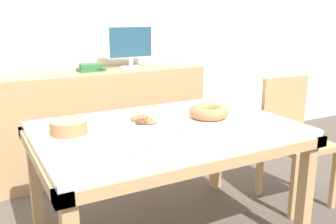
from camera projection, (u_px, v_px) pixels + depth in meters
wall_back at (86, 25)px, 3.41m from camera, size 8.00×0.10×2.60m
dining_table at (167, 140)px, 2.25m from camera, size 1.54×1.04×0.75m
chair at (292, 134)px, 2.82m from camera, size 0.45×0.45×0.94m
sideboard at (101, 121)px, 3.37m from camera, size 1.90×0.44×0.92m
computer_monitor at (131, 47)px, 3.34m from camera, size 0.42×0.20×0.38m
book_stack at (91, 68)px, 3.21m from camera, size 0.24×0.16×0.06m
cake_chocolate_round at (69, 129)px, 2.04m from camera, size 0.28×0.28×0.09m
cake_golden_bundt at (209, 113)px, 2.36m from camera, size 0.28×0.28×0.09m
pastry_platter at (149, 120)px, 2.29m from camera, size 0.33×0.33×0.04m
plate_stack at (220, 101)px, 2.66m from camera, size 0.21×0.21×0.09m
tealight_near_front at (149, 152)px, 1.78m from camera, size 0.04×0.04×0.04m
tealight_left_edge at (267, 121)px, 2.28m from camera, size 0.04×0.04×0.04m
tealight_near_cakes at (280, 129)px, 2.12m from camera, size 0.04×0.04×0.04m
tealight_centre at (132, 159)px, 1.70m from camera, size 0.04×0.04×0.04m
tealight_right_edge at (179, 137)px, 2.00m from camera, size 0.04×0.04×0.04m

